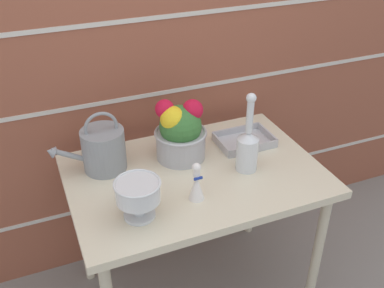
% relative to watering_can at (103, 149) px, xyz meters
% --- Properties ---
extents(brick_wall, '(3.60, 0.08, 2.20)m').
position_rel_watering_can_xyz_m(brick_wall, '(0.34, 0.29, 0.26)').
color(brick_wall, brown).
rests_on(brick_wall, ground_plane).
extents(patio_table, '(1.06, 0.72, 0.74)m').
position_rel_watering_can_xyz_m(patio_table, '(0.34, -0.18, -0.18)').
color(patio_table, beige).
rests_on(patio_table, ground_plane).
extents(watering_can, '(0.33, 0.18, 0.27)m').
position_rel_watering_can_xyz_m(watering_can, '(0.00, 0.00, 0.00)').
color(watering_can, gray).
rests_on(watering_can, patio_table).
extents(crystal_pedestal_bowl, '(0.17, 0.17, 0.15)m').
position_rel_watering_can_xyz_m(crystal_pedestal_bowl, '(0.05, -0.35, 0.01)').
color(crystal_pedestal_bowl, silver).
rests_on(crystal_pedestal_bowl, patio_table).
extents(flower_planter, '(0.23, 0.23, 0.28)m').
position_rel_watering_can_xyz_m(flower_planter, '(0.33, -0.04, 0.03)').
color(flower_planter, '#ADADB2').
rests_on(flower_planter, patio_table).
extents(glass_decanter, '(0.09, 0.09, 0.35)m').
position_rel_watering_can_xyz_m(glass_decanter, '(0.56, -0.23, 0.01)').
color(glass_decanter, silver).
rests_on(glass_decanter, patio_table).
extents(figurine_vase, '(0.06, 0.06, 0.16)m').
position_rel_watering_can_xyz_m(figurine_vase, '(0.28, -0.34, -0.03)').
color(figurine_vase, white).
rests_on(figurine_vase, patio_table).
extents(wire_tray, '(0.25, 0.18, 0.04)m').
position_rel_watering_can_xyz_m(wire_tray, '(0.65, -0.05, -0.09)').
color(wire_tray, '#B7B7BC').
rests_on(wire_tray, patio_table).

